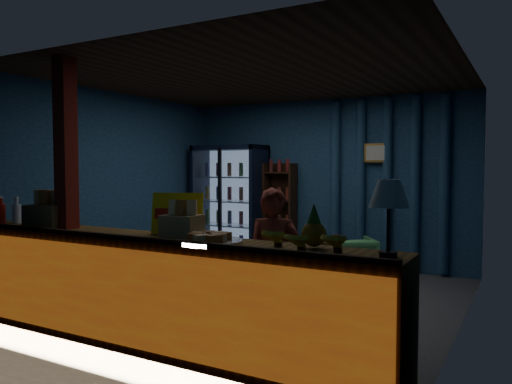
# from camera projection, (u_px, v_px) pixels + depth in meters

# --- Properties ---
(ground) EXTENTS (4.60, 4.60, 0.00)m
(ground) POSITION_uv_depth(u_px,v_px,m) (257.00, 295.00, 6.02)
(ground) COLOR #515154
(ground) RESTS_ON ground
(room_walls) EXTENTS (4.60, 4.60, 4.60)m
(room_walls) POSITION_uv_depth(u_px,v_px,m) (257.00, 165.00, 5.94)
(room_walls) COLOR navy
(room_walls) RESTS_ON ground
(counter) EXTENTS (4.40, 0.57, 0.99)m
(counter) POSITION_uv_depth(u_px,v_px,m) (151.00, 291.00, 4.33)
(counter) COLOR brown
(counter) RESTS_ON ground
(support_post) EXTENTS (0.16, 0.16, 2.60)m
(support_post) POSITION_uv_depth(u_px,v_px,m) (67.00, 193.00, 4.80)
(support_post) COLOR maroon
(support_post) RESTS_ON ground
(beverage_cooler) EXTENTS (1.20, 0.62, 1.90)m
(beverage_cooler) POSITION_uv_depth(u_px,v_px,m) (232.00, 203.00, 8.40)
(beverage_cooler) COLOR black
(beverage_cooler) RESTS_ON ground
(bottle_shelf) EXTENTS (0.50, 0.28, 1.60)m
(bottle_shelf) POSITION_uv_depth(u_px,v_px,m) (281.00, 213.00, 8.11)
(bottle_shelf) COLOR #341D10
(bottle_shelf) RESTS_ON ground
(curtain_folds) EXTENTS (1.74, 0.14, 2.50)m
(curtain_folds) POSITION_uv_depth(u_px,v_px,m) (387.00, 183.00, 7.33)
(curtain_folds) COLOR navy
(curtain_folds) RESTS_ON room_walls
(framed_picture) EXTENTS (0.36, 0.04, 0.28)m
(framed_picture) POSITION_uv_depth(u_px,v_px,m) (376.00, 153.00, 7.34)
(framed_picture) COLOR gold
(framed_picture) RESTS_ON room_walls
(shopkeeper) EXTENTS (0.58, 0.49, 1.36)m
(shopkeeper) POSITION_uv_depth(u_px,v_px,m) (274.00, 264.00, 4.46)
(shopkeeper) COLOR maroon
(shopkeeper) RESTS_ON ground
(green_chair) EXTENTS (0.86, 0.86, 0.57)m
(green_chair) POSITION_uv_depth(u_px,v_px,m) (351.00, 258.00, 6.89)
(green_chair) COLOR #62C46B
(green_chair) RESTS_ON ground
(side_table) EXTENTS (0.56, 0.41, 0.60)m
(side_table) POSITION_uv_depth(u_px,v_px,m) (336.00, 259.00, 7.00)
(side_table) COLOR #341D10
(side_table) RESTS_ON ground
(yellow_sign) EXTENTS (0.47, 0.25, 0.37)m
(yellow_sign) POSITION_uv_depth(u_px,v_px,m) (177.00, 213.00, 4.44)
(yellow_sign) COLOR yellow
(yellow_sign) RESTS_ON counter
(soda_bottles) EXTENTS (0.38, 0.17, 0.28)m
(soda_bottles) POSITION_uv_depth(u_px,v_px,m) (6.00, 212.00, 5.34)
(soda_bottles) COLOR #B9190C
(soda_bottles) RESTS_ON counter
(snack_box_left) EXTENTS (0.41, 0.36, 0.38)m
(snack_box_left) POSITION_uv_depth(u_px,v_px,m) (47.00, 214.00, 4.88)
(snack_box_left) COLOR #9A814A
(snack_box_left) RESTS_ON counter
(snack_box_centre) EXTENTS (0.33, 0.28, 0.32)m
(snack_box_centre) POSITION_uv_depth(u_px,v_px,m) (182.00, 225.00, 4.18)
(snack_box_centre) COLOR #9A814A
(snack_box_centre) RESTS_ON counter
(pastry_tray) EXTENTS (0.51, 0.51, 0.08)m
(pastry_tray) POSITION_uv_depth(u_px,v_px,m) (211.00, 240.00, 3.92)
(pastry_tray) COLOR silver
(pastry_tray) RESTS_ON counter
(banana_bunches) EXTENTS (0.68, 0.27, 0.15)m
(banana_bunches) POSITION_uv_depth(u_px,v_px,m) (303.00, 240.00, 3.58)
(banana_bunches) COLOR yellow
(banana_bunches) RESTS_ON counter
(table_lamp) EXTENTS (0.26, 0.26, 0.52)m
(table_lamp) POSITION_uv_depth(u_px,v_px,m) (389.00, 197.00, 3.29)
(table_lamp) COLOR black
(table_lamp) RESTS_ON counter
(pineapple) EXTENTS (0.19, 0.19, 0.32)m
(pineapple) POSITION_uv_depth(u_px,v_px,m) (314.00, 230.00, 3.69)
(pineapple) COLOR olive
(pineapple) RESTS_ON counter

